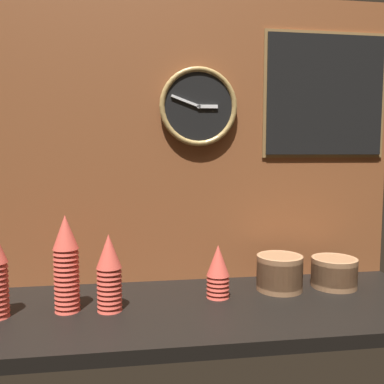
# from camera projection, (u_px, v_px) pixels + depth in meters

# --- Properties ---
(ground_plane) EXTENTS (1.60, 0.56, 0.04)m
(ground_plane) POSITION_uv_depth(u_px,v_px,m) (195.00, 310.00, 1.30)
(ground_plane) COLOR black
(wall_tiled_back) EXTENTS (1.60, 0.03, 1.05)m
(wall_tiled_back) POSITION_uv_depth(u_px,v_px,m) (184.00, 141.00, 1.50)
(wall_tiled_back) COLOR brown
(wall_tiled_back) RESTS_ON ground_plane
(cup_stack_center_right) EXTENTS (0.08, 0.08, 0.18)m
(cup_stack_center_right) POSITION_uv_depth(u_px,v_px,m) (218.00, 271.00, 1.35)
(cup_stack_center_right) COLOR #DB4C3D
(cup_stack_center_right) RESTS_ON ground_plane
(cup_stack_center_left) EXTENTS (0.08, 0.08, 0.24)m
(cup_stack_center_left) POSITION_uv_depth(u_px,v_px,m) (109.00, 273.00, 1.23)
(cup_stack_center_left) COLOR #DB4C3D
(cup_stack_center_left) RESTS_ON ground_plane
(cup_stack_left) EXTENTS (0.08, 0.08, 0.30)m
(cup_stack_left) POSITION_uv_depth(u_px,v_px,m) (67.00, 263.00, 1.23)
(cup_stack_left) COLOR #DB4C3D
(cup_stack_left) RESTS_ON ground_plane
(bowl_stack_far_right) EXTENTS (0.16, 0.16, 0.11)m
(bowl_stack_far_right) POSITION_uv_depth(u_px,v_px,m) (334.00, 271.00, 1.46)
(bowl_stack_far_right) COLOR #996B47
(bowl_stack_far_right) RESTS_ON ground_plane
(bowl_stack_right) EXTENTS (0.16, 0.16, 0.12)m
(bowl_stack_right) POSITION_uv_depth(u_px,v_px,m) (280.00, 272.00, 1.42)
(bowl_stack_right) COLOR #996B47
(bowl_stack_right) RESTS_ON ground_plane
(wall_clock) EXTENTS (0.28, 0.03, 0.28)m
(wall_clock) POSITION_uv_depth(u_px,v_px,m) (198.00, 107.00, 1.47)
(wall_clock) COLOR black
(menu_board) EXTENTS (0.49, 0.01, 0.47)m
(menu_board) POSITION_uv_depth(u_px,v_px,m) (325.00, 95.00, 1.54)
(menu_board) COLOR olive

